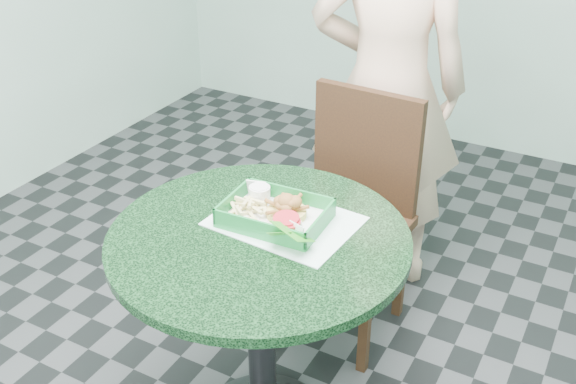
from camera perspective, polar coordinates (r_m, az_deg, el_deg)
The scene contains 9 objects.
cafe_table at distance 1.98m, azimuth -2.37°, elevation -8.20°, with size 0.85×0.85×0.75m.
dining_chair at distance 2.50m, azimuth 5.54°, elevation -0.69°, with size 0.42×0.42×0.93m.
diner_person at distance 2.64m, azimuth 8.60°, elevation 10.94°, with size 0.70×0.46×1.92m, color beige.
placemat at distance 1.93m, azimuth -0.28°, elevation -2.98°, with size 0.39×0.30×0.00m, color silver.
food_basket at distance 1.92m, azimuth -1.07°, elevation -2.61°, with size 0.29×0.21×0.06m.
crab_sandwich at distance 1.91m, azimuth -0.11°, elevation -1.72°, with size 0.11×0.11×0.07m.
fries_pile at distance 1.94m, azimuth -3.09°, elevation -1.63°, with size 0.11×0.12×0.04m, color #DACC84, non-canonical shape.
sauce_ramekin at distance 1.98m, azimuth -2.29°, elevation -0.41°, with size 0.06×0.06×0.04m.
garnish_cup at distance 1.83m, azimuth -0.13°, elevation -3.56°, with size 0.13×0.13×0.05m.
Camera 1 is at (0.82, -1.33, 1.80)m, focal length 42.00 mm.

